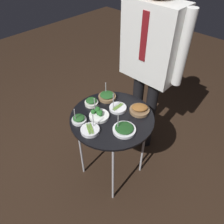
{
  "coord_description": "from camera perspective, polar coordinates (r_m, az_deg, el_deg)",
  "views": [
    {
      "loc": [
        0.88,
        -0.93,
        1.94
      ],
      "look_at": [
        0.0,
        0.0,
        0.81
      ],
      "focal_mm": 35.0,
      "sensor_mm": 36.0,
      "label": 1
    }
  ],
  "objects": [
    {
      "name": "ground_plane",
      "position": [
        2.33,
        0.0,
        -15.02
      ],
      "size": [
        8.0,
        8.0,
        0.0
      ],
      "primitive_type": "plane",
      "color": "black"
    },
    {
      "name": "serving_cart",
      "position": [
        1.79,
        0.0,
        -2.55
      ],
      "size": [
        0.68,
        0.68,
        0.76
      ],
      "color": "black",
      "rests_on": "ground_plane"
    },
    {
      "name": "bowl_spinach_center",
      "position": [
        1.62,
        3.21,
        -4.46
      ],
      "size": [
        0.17,
        0.17,
        0.17
      ],
      "color": "silver",
      "rests_on": "serving_cart"
    },
    {
      "name": "bowl_spinach_front_center",
      "position": [
        1.86,
        -5.4,
        2.6
      ],
      "size": [
        0.11,
        0.11,
        0.06
      ],
      "color": "silver",
      "rests_on": "serving_cart"
    },
    {
      "name": "bowl_asparagus_back_right",
      "position": [
        1.81,
        1.52,
        1.07
      ],
      "size": [
        0.14,
        0.14,
        0.17
      ],
      "color": "silver",
      "rests_on": "serving_cart"
    },
    {
      "name": "bowl_asparagus_mid_left",
      "position": [
        1.63,
        -5.74,
        -4.7
      ],
      "size": [
        0.14,
        0.14,
        0.15
      ],
      "color": "silver",
      "rests_on": "serving_cart"
    },
    {
      "name": "bowl_broccoli_near_rim",
      "position": [
        1.73,
        -3.49,
        -0.62
      ],
      "size": [
        0.16,
        0.16,
        0.17
      ],
      "color": "white",
      "rests_on": "serving_cart"
    },
    {
      "name": "bowl_spinach_front_right",
      "position": [
        1.92,
        -1.29,
        4.15
      ],
      "size": [
        0.15,
        0.15,
        0.14
      ],
      "color": "brown",
      "rests_on": "serving_cart"
    },
    {
      "name": "bowl_roast_back_left",
      "position": [
        1.79,
        7.2,
        0.74
      ],
      "size": [
        0.17,
        0.17,
        0.06
      ],
      "color": "brown",
      "rests_on": "serving_cart"
    },
    {
      "name": "bowl_spinach_mid_right",
      "position": [
        1.71,
        -8.64,
        -1.87
      ],
      "size": [
        0.12,
        0.12,
        0.15
      ],
      "color": "silver",
      "rests_on": "serving_cart"
    },
    {
      "name": "waiter_figure",
      "position": [
        1.94,
        10.07,
        15.25
      ],
      "size": [
        0.64,
        0.24,
        1.74
      ],
      "color": "black",
      "rests_on": "ground_plane"
    }
  ]
}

